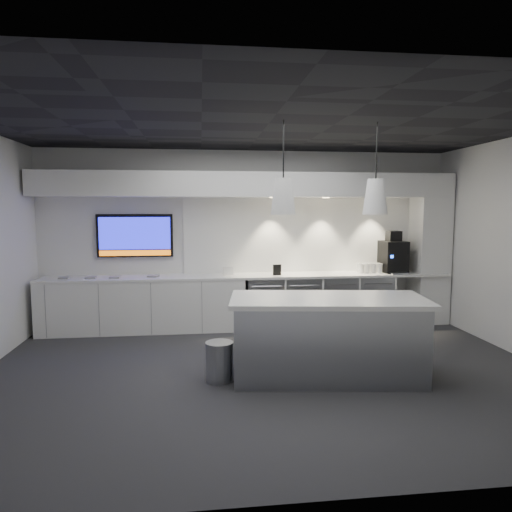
{
  "coord_description": "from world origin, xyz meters",
  "views": [
    {
      "loc": [
        -0.8,
        -5.38,
        2.02
      ],
      "look_at": [
        -0.02,
        1.1,
        1.33
      ],
      "focal_mm": 32.0,
      "sensor_mm": 36.0,
      "label": 1
    }
  ],
  "objects": [
    {
      "name": "floor",
      "position": [
        0.0,
        0.0,
        0.0
      ],
      "size": [
        7.0,
        7.0,
        0.0
      ],
      "primitive_type": "plane",
      "color": "#2D2D30",
      "rests_on": "ground"
    },
    {
      "name": "ceiling",
      "position": [
        0.0,
        0.0,
        3.0
      ],
      "size": [
        7.0,
        7.0,
        0.0
      ],
      "primitive_type": "plane",
      "rotation": [
        3.14,
        0.0,
        0.0
      ],
      "color": "black",
      "rests_on": "wall_back"
    },
    {
      "name": "wall_back",
      "position": [
        0.0,
        2.5,
        1.5
      ],
      "size": [
        7.0,
        0.0,
        7.0
      ],
      "primitive_type": "plane",
      "rotation": [
        1.57,
        0.0,
        0.0
      ],
      "color": "white",
      "rests_on": "floor"
    },
    {
      "name": "wall_front",
      "position": [
        0.0,
        -2.5,
        1.5
      ],
      "size": [
        7.0,
        0.0,
        7.0
      ],
      "primitive_type": "plane",
      "rotation": [
        -1.57,
        0.0,
        0.0
      ],
      "color": "white",
      "rests_on": "floor"
    },
    {
      "name": "back_counter",
      "position": [
        0.0,
        2.17,
        0.88
      ],
      "size": [
        6.8,
        0.65,
        0.04
      ],
      "primitive_type": "cube",
      "color": "white",
      "rests_on": "left_base_cabinets"
    },
    {
      "name": "left_base_cabinets",
      "position": [
        -1.75,
        2.17,
        0.43
      ],
      "size": [
        3.3,
        0.63,
        0.86
      ],
      "primitive_type": "cube",
      "color": "white",
      "rests_on": "floor"
    },
    {
      "name": "fridge_unit_a",
      "position": [
        0.25,
        2.17,
        0.42
      ],
      "size": [
        0.6,
        0.61,
        0.85
      ],
      "primitive_type": "cube",
      "color": "gray",
      "rests_on": "floor"
    },
    {
      "name": "fridge_unit_b",
      "position": [
        0.88,
        2.17,
        0.42
      ],
      "size": [
        0.6,
        0.61,
        0.85
      ],
      "primitive_type": "cube",
      "color": "gray",
      "rests_on": "floor"
    },
    {
      "name": "fridge_unit_c",
      "position": [
        1.51,
        2.17,
        0.42
      ],
      "size": [
        0.6,
        0.61,
        0.85
      ],
      "primitive_type": "cube",
      "color": "gray",
      "rests_on": "floor"
    },
    {
      "name": "fridge_unit_d",
      "position": [
        2.14,
        2.17,
        0.42
      ],
      "size": [
        0.6,
        0.61,
        0.85
      ],
      "primitive_type": "cube",
      "color": "gray",
      "rests_on": "floor"
    },
    {
      "name": "backsplash",
      "position": [
        1.2,
        2.48,
        1.55
      ],
      "size": [
        4.6,
        0.03,
        1.3
      ],
      "primitive_type": "cube",
      "color": "white",
      "rests_on": "wall_back"
    },
    {
      "name": "soffit",
      "position": [
        0.0,
        2.2,
        2.4
      ],
      "size": [
        6.9,
        0.6,
        0.4
      ],
      "primitive_type": "cube",
      "color": "white",
      "rests_on": "wall_back"
    },
    {
      "name": "column",
      "position": [
        3.2,
        2.2,
        1.3
      ],
      "size": [
        0.55,
        0.55,
        2.6
      ],
      "primitive_type": "cube",
      "color": "white",
      "rests_on": "floor"
    },
    {
      "name": "wall_tv",
      "position": [
        -1.9,
        2.45,
        1.56
      ],
      "size": [
        1.25,
        0.07,
        0.72
      ],
      "color": "black",
      "rests_on": "wall_back"
    },
    {
      "name": "island",
      "position": [
        0.68,
        -0.24,
        0.49
      ],
      "size": [
        2.4,
        1.26,
        0.97
      ],
      "rotation": [
        0.0,
        0.0,
        -0.13
      ],
      "color": "gray",
      "rests_on": "floor"
    },
    {
      "name": "bin",
      "position": [
        -0.6,
        -0.18,
        0.23
      ],
      "size": [
        0.43,
        0.43,
        0.46
      ],
      "primitive_type": "cylinder",
      "rotation": [
        0.0,
        0.0,
        -0.4
      ],
      "color": "gray",
      "rests_on": "floor"
    },
    {
      "name": "coffee_machine",
      "position": [
        2.53,
        2.2,
        1.2
      ],
      "size": [
        0.41,
        0.57,
        0.72
      ],
      "rotation": [
        0.0,
        0.0,
        0.02
      ],
      "color": "black",
      "rests_on": "back_counter"
    },
    {
      "name": "sign_black",
      "position": [
        0.46,
        2.09,
        0.99
      ],
      "size": [
        0.14,
        0.03,
        0.18
      ],
      "primitive_type": "cube",
      "rotation": [
        0.0,
        0.0,
        0.1
      ],
      "color": "black",
      "rests_on": "back_counter"
    },
    {
      "name": "sign_white",
      "position": [
        -0.36,
        2.14,
        0.97
      ],
      "size": [
        0.18,
        0.07,
        0.14
      ],
      "primitive_type": "cube",
      "rotation": [
        0.0,
        0.0,
        0.3
      ],
      "color": "white",
      "rests_on": "back_counter"
    },
    {
      "name": "cup_cluster",
      "position": [
        2.1,
        2.17,
        0.98
      ],
      "size": [
        0.41,
        0.19,
        0.16
      ],
      "primitive_type": null,
      "color": "white",
      "rests_on": "back_counter"
    },
    {
      "name": "tray_a",
      "position": [
        -2.97,
        2.13,
        0.91
      ],
      "size": [
        0.17,
        0.17,
        0.02
      ],
      "primitive_type": "cube",
      "rotation": [
        0.0,
        0.0,
        -0.09
      ],
      "color": "gray",
      "rests_on": "back_counter"
    },
    {
      "name": "tray_b",
      "position": [
        -2.56,
        2.1,
        0.91
      ],
      "size": [
        0.17,
        0.17,
        0.02
      ],
      "primitive_type": "cube",
      "rotation": [
        0.0,
        0.0,
        0.04
      ],
      "color": "gray",
      "rests_on": "back_counter"
    },
    {
      "name": "tray_c",
      "position": [
        -2.18,
        2.09,
        0.91
      ],
      "size": [
        0.16,
        0.16,
        0.02
      ],
      "primitive_type": "cube",
      "rotation": [
        0.0,
        0.0,
        0.02
      ],
      "color": "gray",
      "rests_on": "back_counter"
    },
    {
      "name": "tray_d",
      "position": [
        -1.58,
        2.14,
        0.91
      ],
      "size": [
        0.2,
        0.2,
        0.02
      ],
      "primitive_type": "cube",
      "rotation": [
        0.0,
        0.0,
        -0.31
      ],
      "color": "gray",
      "rests_on": "back_counter"
    },
    {
      "name": "pendant_left",
      "position": [
        0.13,
        -0.24,
        2.15
      ],
      "size": [
        0.29,
        0.29,
        1.11
      ],
      "color": "white",
      "rests_on": "ceiling"
    },
    {
      "name": "pendant_right",
      "position": [
        1.22,
        -0.24,
        2.15
      ],
      "size": [
        0.29,
        0.29,
        1.11
      ],
      "color": "white",
      "rests_on": "ceiling"
    }
  ]
}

